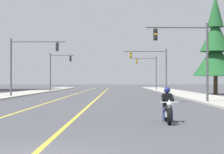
{
  "coord_description": "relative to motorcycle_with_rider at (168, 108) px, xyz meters",
  "views": [
    {
      "loc": [
        1.92,
        -9.48,
        1.71
      ],
      "look_at": [
        1.6,
        19.22,
        1.99
      ],
      "focal_mm": 66.4,
      "sensor_mm": 36.0,
      "label": 1
    }
  ],
  "objects": [
    {
      "name": "lane_stripe_center",
      "position": [
        -4.0,
        37.54,
        -0.58
      ],
      "size": [
        0.16,
        100.0,
        0.01
      ],
      "primitive_type": "cube",
      "color": "yellow",
      "rests_on": "ground"
    },
    {
      "name": "sidewalk_kerb_right",
      "position": [
        6.58,
        32.54,
        -0.52
      ],
      "size": [
        4.4,
        110.0,
        0.14
      ],
      "primitive_type": "cube",
      "color": "#ADA89E",
      "rests_on": "ground"
    },
    {
      "name": "motorcycle_with_rider",
      "position": [
        0.0,
        0.0,
        0.0
      ],
      "size": [
        0.7,
        2.19,
        1.46
      ],
      "color": "black",
      "rests_on": "ground"
    },
    {
      "name": "traffic_signal_near_left",
      "position": [
        -11.5,
        26.45,
        3.57
      ],
      "size": [
        5.82,
        0.42,
        6.2
      ],
      "color": "#47474C",
      "rests_on": "ground"
    },
    {
      "name": "sidewalk_kerb_left",
      "position": [
        -14.59,
        32.54,
        -0.52
      ],
      "size": [
        4.4,
        110.0,
        0.14
      ],
      "primitive_type": "cube",
      "color": "#ADA89E",
      "rests_on": "ground"
    },
    {
      "name": "traffic_signal_far_right",
      "position": [
        3.96,
        58.64,
        3.47
      ],
      "size": [
        4.26,
        0.37,
        6.2
      ],
      "color": "#47474C",
      "rests_on": "ground"
    },
    {
      "name": "traffic_signal_near_right",
      "position": [
        3.57,
        15.09,
        3.51
      ],
      "size": [
        4.83,
        0.48,
        6.2
      ],
      "color": "#47474C",
      "rests_on": "ground"
    },
    {
      "name": "conifer_tree_right_verge_far",
      "position": [
        10.51,
        35.79,
        5.24
      ],
      "size": [
        5.78,
        5.78,
        12.71
      ],
      "color": "#423023",
      "rests_on": "ground"
    },
    {
      "name": "traffic_signal_mid_left",
      "position": [
        -11.69,
        49.67,
        3.45
      ],
      "size": [
        3.94,
        0.37,
        6.2
      ],
      "color": "#47474C",
      "rests_on": "ground"
    },
    {
      "name": "traffic_signal_mid_right",
      "position": [
        3.11,
        40.96,
        3.57
      ],
      "size": [
        5.93,
        0.37,
        6.2
      ],
      "color": "#47474C",
      "rests_on": "ground"
    },
    {
      "name": "lane_stripe_left",
      "position": [
        -7.48,
        37.54,
        -0.58
      ],
      "size": [
        0.16,
        100.0,
        0.01
      ],
      "primitive_type": "cube",
      "color": "yellow",
      "rests_on": "ground"
    }
  ]
}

